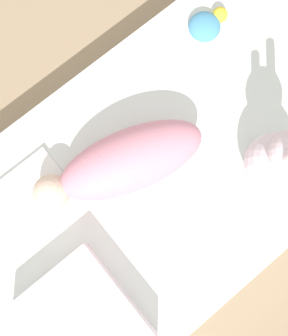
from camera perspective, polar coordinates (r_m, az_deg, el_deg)
The scene contains 7 objects.
ground_plane at distance 1.48m, azimuth 1.50°, elevation -2.38°, with size 12.00×12.00×0.00m, color #9E8466.
bed_mattress at distance 1.39m, azimuth 1.60°, elevation -1.84°, with size 1.57×0.89×0.19m.
burp_cloth at distance 1.32m, azimuth -15.08°, elevation -3.44°, with size 0.20×0.22×0.02m.
swaddled_baby at distance 1.21m, azimuth -2.80°, elevation 0.80°, with size 0.56×0.32×0.18m.
pillow at distance 1.27m, azimuth -8.95°, elevation -21.21°, with size 0.30×0.35×0.09m.
bunny_plush at distance 1.24m, azimuth 19.10°, elevation 1.06°, with size 0.19×0.19×0.38m.
turtle_plush at distance 1.47m, azimuth 9.16°, elevation 19.88°, with size 0.15×0.11×0.06m.
Camera 1 is at (-0.16, -0.14, 1.46)m, focal length 42.00 mm.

